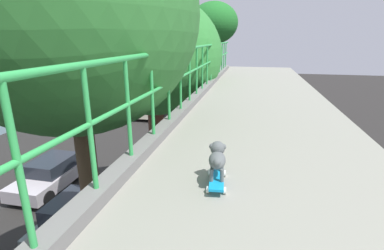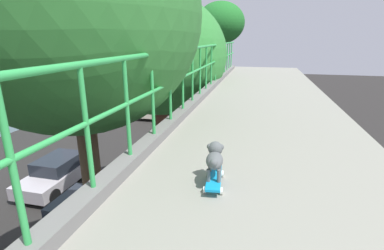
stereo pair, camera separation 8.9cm
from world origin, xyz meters
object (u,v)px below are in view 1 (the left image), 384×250
object	(u,v)px
car_grey_fifth	(79,215)
city_bus	(159,91)
small_dog	(217,157)
car_silver_sixth	(51,174)
toy_skateboard	(217,178)

from	to	relation	value
car_grey_fifth	city_bus	xyz separation A→B (m)	(-3.27, 18.60, 1.10)
car_grey_fifth	city_bus	distance (m)	18.92
city_bus	small_dog	xyz separation A→B (m)	(8.80, -23.78, 3.90)
car_silver_sixth	small_dog	distance (m)	12.73
car_grey_fifth	toy_skateboard	distance (m)	8.99
car_silver_sixth	small_dog	xyz separation A→B (m)	(8.71, -7.80, 5.02)
city_bus	small_dog	world-z (taller)	small_dog
small_dog	toy_skateboard	bearing A→B (deg)	-82.90
car_silver_sixth	city_bus	world-z (taller)	city_bus
car_grey_fifth	small_dog	bearing A→B (deg)	-43.15
car_silver_sixth	car_grey_fifth	bearing A→B (deg)	-39.49
toy_skateboard	small_dog	size ratio (longest dim) A/B	1.34
car_grey_fifth	toy_skateboard	xyz separation A→B (m)	(5.53, -5.21, 4.79)
toy_skateboard	car_grey_fifth	bearing A→B (deg)	136.70
small_dog	car_silver_sixth	bearing A→B (deg)	138.14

